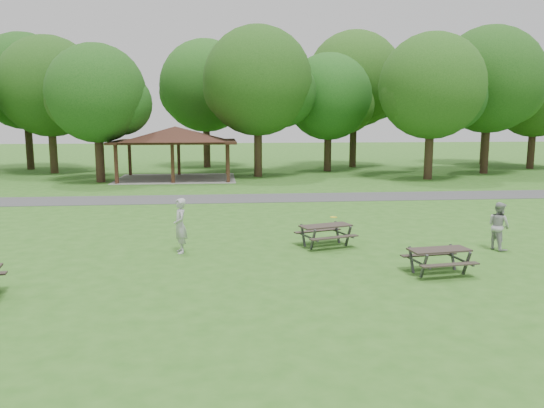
{
  "coord_description": "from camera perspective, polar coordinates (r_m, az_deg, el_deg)",
  "views": [
    {
      "loc": [
        -0.81,
        -14.59,
        4.33
      ],
      "look_at": [
        1.0,
        4.0,
        1.3
      ],
      "focal_mm": 35.0,
      "sensor_mm": 36.0,
      "label": 1
    }
  ],
  "objects": [
    {
      "name": "ground",
      "position": [
        15.24,
        -2.3,
        -7.3
      ],
      "size": [
        160.0,
        160.0,
        0.0
      ],
      "primitive_type": "plane",
      "color": "#2F661D",
      "rests_on": "ground"
    },
    {
      "name": "asphalt_path",
      "position": [
        28.93,
        -3.9,
        0.6
      ],
      "size": [
        120.0,
        3.2,
        0.02
      ],
      "primitive_type": "cube",
      "color": "#434345",
      "rests_on": "ground"
    },
    {
      "name": "pavilion",
      "position": [
        38.74,
        -10.37,
        7.19
      ],
      "size": [
        8.6,
        7.01,
        3.76
      ],
      "color": "#381E14",
      "rests_on": "ground"
    },
    {
      "name": "tree_row_c",
      "position": [
        45.59,
        -22.71,
        11.29
      ],
      "size": [
        8.19,
        7.8,
        10.67
      ],
      "color": "#322416",
      "rests_on": "ground"
    },
    {
      "name": "tree_row_d",
      "position": [
        38.02,
        -18.22,
        10.93
      ],
      "size": [
        6.93,
        6.6,
        9.27
      ],
      "color": "black",
      "rests_on": "ground"
    },
    {
      "name": "tree_row_e",
      "position": [
        39.8,
        -1.4,
        12.74
      ],
      "size": [
        8.4,
        8.0,
        11.02
      ],
      "color": "#322316",
      "rests_on": "ground"
    },
    {
      "name": "tree_row_f",
      "position": [
        44.05,
        6.21,
        11.12
      ],
      "size": [
        7.35,
        7.0,
        9.55
      ],
      "color": "black",
      "rests_on": "ground"
    },
    {
      "name": "tree_row_g",
      "position": [
        39.59,
        16.92,
        11.72
      ],
      "size": [
        7.77,
        7.4,
        10.25
      ],
      "color": "#302115",
      "rests_on": "ground"
    },
    {
      "name": "tree_row_h",
      "position": [
        45.32,
        22.43,
        11.94
      ],
      "size": [
        8.61,
        8.2,
        11.37
      ],
      "color": "black",
      "rests_on": "ground"
    },
    {
      "name": "tree_row_i",
      "position": [
        51.27,
        26.51,
        10.03
      ],
      "size": [
        7.14,
        6.8,
        9.52
      ],
      "color": "#321F16",
      "rests_on": "ground"
    },
    {
      "name": "tree_deep_a",
      "position": [
        49.87,
        -24.92,
        11.59
      ],
      "size": [
        8.4,
        8.0,
        11.38
      ],
      "color": "black",
      "rests_on": "ground"
    },
    {
      "name": "tree_deep_b",
      "position": [
        47.7,
        -7.03,
        12.22
      ],
      "size": [
        8.4,
        8.0,
        11.13
      ],
      "color": "#311E15",
      "rests_on": "ground"
    },
    {
      "name": "tree_deep_c",
      "position": [
        48.22,
        8.98,
        12.81
      ],
      "size": [
        8.82,
        8.4,
        11.9
      ],
      "color": "#2F2015",
      "rests_on": "ground"
    },
    {
      "name": "tree_deep_d",
      "position": [
        54.25,
        22.23,
        11.39
      ],
      "size": [
        8.4,
        8.0,
        11.27
      ],
      "color": "#2E2014",
      "rests_on": "ground"
    },
    {
      "name": "picnic_table_middle",
      "position": [
        18.17,
        5.79,
        -2.81
      ],
      "size": [
        2.1,
        1.87,
        0.76
      ],
      "color": "#302822",
      "rests_on": "ground"
    },
    {
      "name": "picnic_table_far",
      "position": [
        15.64,
        17.52,
        -5.24
      ],
      "size": [
        1.86,
        1.57,
        0.74
      ],
      "color": "#2F2622",
      "rests_on": "ground"
    },
    {
      "name": "frisbee_in_flight",
      "position": [
        17.4,
        6.65,
        -1.41
      ],
      "size": [
        0.24,
        0.24,
        0.02
      ],
      "color": "yellow",
      "rests_on": "ground"
    },
    {
      "name": "frisbee_thrower",
      "position": [
        17.38,
        -9.84,
        -2.33
      ],
      "size": [
        0.57,
        0.74,
        1.79
      ],
      "primitive_type": "imported",
      "rotation": [
        0.0,
        0.0,
        -1.33
      ],
      "color": "#B1B1B3",
      "rests_on": "ground"
    },
    {
      "name": "frisbee_catcher",
      "position": [
        19.11,
        23.2,
        -2.18
      ],
      "size": [
        0.81,
        0.92,
        1.6
      ],
      "primitive_type": "imported",
      "rotation": [
        0.0,
        0.0,
        1.87
      ],
      "color": "#A6A6A9",
      "rests_on": "ground"
    }
  ]
}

